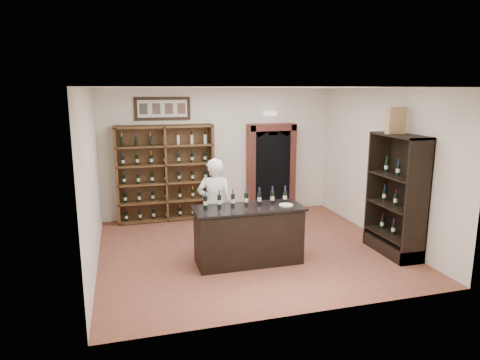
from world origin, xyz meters
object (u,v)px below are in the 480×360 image
object	(u,v)px
shopkeeper	(215,205)
wine_crate	(396,121)
wine_shelf	(165,173)
counter_bottle_0	(205,202)
tasting_counter	(248,235)
side_cabinet	(396,214)

from	to	relation	value
shopkeeper	wine_crate	world-z (taller)	wine_crate
wine_shelf	counter_bottle_0	bearing A→B (deg)	-82.24
wine_shelf	counter_bottle_0	distance (m)	2.81
tasting_counter	counter_bottle_0	size ratio (longest dim) A/B	6.27
shopkeeper	wine_crate	xyz separation A→B (m)	(3.09, -0.90, 1.56)
wine_shelf	side_cabinet	bearing A→B (deg)	-40.21
tasting_counter	side_cabinet	distance (m)	2.75
side_cabinet	counter_bottle_0	bearing A→B (deg)	172.64
side_cabinet	shopkeeper	bearing A→B (deg)	162.13
tasting_counter	wine_crate	size ratio (longest dim) A/B	4.02
counter_bottle_0	tasting_counter	bearing A→B (deg)	-11.37
side_cabinet	wine_crate	world-z (taller)	wine_crate
wine_shelf	shopkeeper	xyz separation A→B (m)	(0.66, -2.21, -0.22)
wine_shelf	wine_crate	size ratio (longest dim) A/B	4.71
wine_shelf	wine_crate	xyz separation A→B (m)	(3.75, -3.12, 1.33)
wine_shelf	tasting_counter	distance (m)	3.19
tasting_counter	counter_bottle_0	xyz separation A→B (m)	(-0.72, 0.14, 0.61)
tasting_counter	wine_crate	world-z (taller)	wine_crate
wine_shelf	tasting_counter	bearing A→B (deg)	-69.44
tasting_counter	wine_crate	bearing A→B (deg)	-3.96
tasting_counter	counter_bottle_0	distance (m)	0.96
side_cabinet	shopkeeper	distance (m)	3.32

